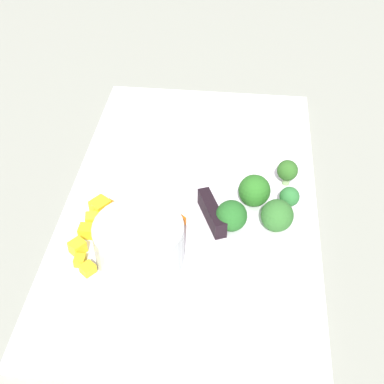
# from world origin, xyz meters

# --- Properties ---
(ground_plane) EXTENTS (4.00, 4.00, 0.00)m
(ground_plane) POSITION_xyz_m (0.00, 0.00, 0.00)
(ground_plane) COLOR gray
(cutting_board) EXTENTS (0.51, 0.31, 0.01)m
(cutting_board) POSITION_xyz_m (0.00, 0.00, 0.01)
(cutting_board) COLOR white
(cutting_board) RESTS_ON ground_plane
(prep_bowl) EXTENTS (0.10, 0.10, 0.05)m
(prep_bowl) POSITION_xyz_m (-0.10, 0.05, 0.04)
(prep_bowl) COLOR #B4BEBA
(prep_bowl) RESTS_ON cutting_board
(chef_knife) EXTENTS (0.30, 0.14, 0.02)m
(chef_knife) POSITION_xyz_m (0.02, -0.00, 0.02)
(chef_knife) COLOR silver
(chef_knife) RESTS_ON cutting_board
(carrot_dice_0) EXTENTS (0.02, 0.02, 0.01)m
(carrot_dice_0) POSITION_xyz_m (-0.04, 0.10, 0.02)
(carrot_dice_0) COLOR orange
(carrot_dice_0) RESTS_ON cutting_board
(carrot_dice_1) EXTENTS (0.02, 0.02, 0.01)m
(carrot_dice_1) POSITION_xyz_m (-0.04, 0.08, 0.02)
(carrot_dice_1) COLOR orange
(carrot_dice_1) RESTS_ON cutting_board
(carrot_dice_2) EXTENTS (0.02, 0.02, 0.02)m
(carrot_dice_2) POSITION_xyz_m (-0.04, 0.06, 0.02)
(carrot_dice_2) COLOR orange
(carrot_dice_2) RESTS_ON cutting_board
(carrot_dice_3) EXTENTS (0.02, 0.02, 0.01)m
(carrot_dice_3) POSITION_xyz_m (-0.05, 0.01, 0.02)
(carrot_dice_3) COLOR orange
(carrot_dice_3) RESTS_ON cutting_board
(pepper_dice_0) EXTENTS (0.01, 0.01, 0.01)m
(pepper_dice_0) POSITION_xyz_m (-0.12, 0.11, 0.02)
(pepper_dice_0) COLOR yellow
(pepper_dice_0) RESTS_ON cutting_board
(pepper_dice_1) EXTENTS (0.02, 0.02, 0.02)m
(pepper_dice_1) POSITION_xyz_m (-0.10, 0.12, 0.02)
(pepper_dice_1) COLOR yellow
(pepper_dice_1) RESTS_ON cutting_board
(pepper_dice_2) EXTENTS (0.02, 0.02, 0.02)m
(pepper_dice_2) POSITION_xyz_m (-0.05, 0.09, 0.02)
(pepper_dice_2) COLOR yellow
(pepper_dice_2) RESTS_ON cutting_board
(pepper_dice_3) EXTENTS (0.02, 0.02, 0.01)m
(pepper_dice_3) POSITION_xyz_m (-0.06, 0.11, 0.02)
(pepper_dice_3) COLOR yellow
(pepper_dice_3) RESTS_ON cutting_board
(pepper_dice_4) EXTENTS (0.02, 0.02, 0.01)m
(pepper_dice_4) POSITION_xyz_m (-0.13, 0.10, 0.02)
(pepper_dice_4) COLOR yellow
(pepper_dice_4) RESTS_ON cutting_board
(pepper_dice_5) EXTENTS (0.02, 0.02, 0.01)m
(pepper_dice_5) POSITION_xyz_m (-0.08, 0.11, 0.02)
(pepper_dice_5) COLOR yellow
(pepper_dice_5) RESTS_ON cutting_board
(pepper_dice_6) EXTENTS (0.03, 0.03, 0.02)m
(pepper_dice_6) POSITION_xyz_m (-0.04, 0.11, 0.02)
(pepper_dice_6) COLOR yellow
(pepper_dice_6) RESTS_ON cutting_board
(broccoli_floret_0) EXTENTS (0.02, 0.02, 0.03)m
(broccoli_floret_0) POSITION_xyz_m (-0.01, -0.12, 0.03)
(broccoli_floret_0) COLOR #84BC64
(broccoli_floret_0) RESTS_ON cutting_board
(broccoli_floret_1) EXTENTS (0.03, 0.03, 0.04)m
(broccoli_floret_1) POSITION_xyz_m (0.04, -0.12, 0.03)
(broccoli_floret_1) COLOR #88AC6D
(broccoli_floret_1) RESTS_ON cutting_board
(broccoli_floret_2) EXTENTS (0.04, 0.04, 0.04)m
(broccoli_floret_2) POSITION_xyz_m (-0.00, -0.08, 0.03)
(broccoli_floret_2) COLOR #95BB5C
(broccoli_floret_2) RESTS_ON cutting_board
(broccoli_floret_3) EXTENTS (0.04, 0.04, 0.04)m
(broccoli_floret_3) POSITION_xyz_m (-0.05, -0.05, 0.03)
(broccoli_floret_3) COLOR #8ABD6A
(broccoli_floret_3) RESTS_ON cutting_board
(broccoli_floret_4) EXTENTS (0.04, 0.04, 0.04)m
(broccoli_floret_4) POSITION_xyz_m (-0.04, -0.10, 0.03)
(broccoli_floret_4) COLOR #84BE5B
(broccoli_floret_4) RESTS_ON cutting_board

